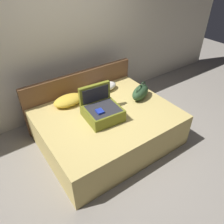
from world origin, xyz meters
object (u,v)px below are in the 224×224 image
object	(u,v)px
bed	(108,127)
pillow_near_headboard	(69,100)
duffel_bag	(140,92)
pillow_center_head	(103,87)
hard_case_large	(102,110)

from	to	relation	value
bed	pillow_near_headboard	size ratio (longest dim) A/B	4.00
duffel_bag	pillow_center_head	size ratio (longest dim) A/B	0.95
duffel_bag	pillow_near_headboard	size ratio (longest dim) A/B	0.93
bed	duffel_bag	world-z (taller)	duffel_bag
pillow_near_headboard	pillow_center_head	world-z (taller)	pillow_near_headboard
pillow_center_head	bed	bearing A→B (deg)	-118.48
pillow_near_headboard	pillow_center_head	distance (m)	0.70
duffel_bag	pillow_center_head	world-z (taller)	duffel_bag
bed	pillow_center_head	bearing A→B (deg)	61.52
duffel_bag	pillow_near_headboard	distance (m)	1.19
hard_case_large	duffel_bag	size ratio (longest dim) A/B	1.15
hard_case_large	duffel_bag	bearing A→B (deg)	9.65
bed	pillow_near_headboard	world-z (taller)	pillow_near_headboard
hard_case_large	pillow_near_headboard	size ratio (longest dim) A/B	1.07
bed	hard_case_large	world-z (taller)	hard_case_large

